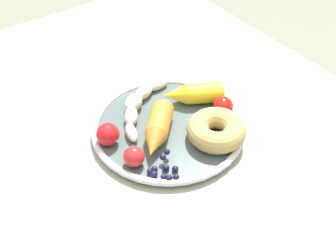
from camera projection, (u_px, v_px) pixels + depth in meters
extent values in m
cube|color=#989C87|center=(152.00, 152.00, 0.76)|extent=(1.11, 0.88, 0.03)
cube|color=#94A086|center=(166.00, 94.00, 1.47)|extent=(0.05, 0.05, 0.70)
cylinder|color=#465857|center=(168.00, 128.00, 0.78)|extent=(0.27, 0.27, 0.01)
torus|color=silver|center=(168.00, 126.00, 0.77)|extent=(0.28, 0.28, 0.01)
ellipsoid|color=beige|center=(158.00, 85.00, 0.85)|extent=(0.02, 0.05, 0.02)
ellipsoid|color=beige|center=(144.00, 92.00, 0.83)|extent=(0.04, 0.05, 0.02)
ellipsoid|color=beige|center=(134.00, 103.00, 0.80)|extent=(0.05, 0.06, 0.03)
ellipsoid|color=beige|center=(129.00, 117.00, 0.77)|extent=(0.05, 0.05, 0.02)
ellipsoid|color=beige|center=(131.00, 133.00, 0.75)|extent=(0.05, 0.03, 0.02)
cylinder|color=orange|center=(160.00, 121.00, 0.75)|extent=(0.08, 0.08, 0.04)
cone|color=orange|center=(153.00, 145.00, 0.71)|extent=(0.06, 0.06, 0.04)
cylinder|color=yellow|center=(205.00, 93.00, 0.81)|extent=(0.07, 0.08, 0.04)
cone|color=yellow|center=(175.00, 95.00, 0.81)|extent=(0.06, 0.06, 0.04)
torus|color=tan|center=(216.00, 130.00, 0.74)|extent=(0.11, 0.11, 0.04)
sphere|color=#191638|center=(175.00, 169.00, 0.69)|extent=(0.01, 0.01, 0.01)
sphere|color=#191638|center=(150.00, 171.00, 0.69)|extent=(0.01, 0.01, 0.01)
sphere|color=#191638|center=(166.00, 168.00, 0.69)|extent=(0.01, 0.01, 0.01)
sphere|color=#191638|center=(164.00, 177.00, 0.68)|extent=(0.01, 0.01, 0.01)
sphere|color=#191638|center=(154.00, 169.00, 0.69)|extent=(0.01, 0.01, 0.01)
sphere|color=#191638|center=(176.00, 177.00, 0.68)|extent=(0.01, 0.01, 0.01)
sphere|color=#191638|center=(169.00, 178.00, 0.68)|extent=(0.01, 0.01, 0.01)
sphere|color=#191638|center=(154.00, 174.00, 0.68)|extent=(0.01, 0.01, 0.01)
sphere|color=#191638|center=(163.00, 157.00, 0.70)|extent=(0.01, 0.01, 0.01)
sphere|color=#191638|center=(166.00, 153.00, 0.71)|extent=(0.01, 0.01, 0.01)
sphere|color=red|center=(134.00, 157.00, 0.69)|extent=(0.04, 0.04, 0.04)
sphere|color=red|center=(223.00, 106.00, 0.79)|extent=(0.04, 0.04, 0.04)
sphere|color=red|center=(108.00, 134.00, 0.73)|extent=(0.04, 0.04, 0.04)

